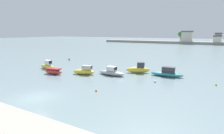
% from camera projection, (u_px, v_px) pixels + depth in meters
% --- Properties ---
extents(ground_plane, '(400.00, 400.00, 0.00)m').
position_uv_depth(ground_plane, '(36.00, 98.00, 18.68)').
color(ground_plane, slate).
extents(moored_boat_0, '(3.49, 1.27, 1.66)m').
position_uv_depth(moored_boat_0, '(47.00, 66.00, 33.38)').
color(moored_boat_0, yellow).
rests_on(moored_boat_0, ground).
extents(moored_boat_1, '(3.42, 1.52, 0.98)m').
position_uv_depth(moored_boat_1, '(53.00, 71.00, 29.20)').
color(moored_boat_1, '#C63833').
rests_on(moored_boat_1, ground).
extents(moored_boat_2, '(3.94, 2.26, 1.50)m').
position_uv_depth(moored_boat_2, '(84.00, 71.00, 28.94)').
color(moored_boat_2, yellow).
rests_on(moored_boat_2, ground).
extents(moored_boat_3, '(4.80, 1.92, 1.43)m').
position_uv_depth(moored_boat_3, '(112.00, 72.00, 28.46)').
color(moored_boat_3, '#9E9EA3').
rests_on(moored_boat_3, ground).
extents(moored_boat_4, '(4.11, 2.68, 1.84)m').
position_uv_depth(moored_boat_4, '(138.00, 69.00, 29.97)').
color(moored_boat_4, yellow).
rests_on(moored_boat_4, ground).
extents(moored_boat_5, '(5.08, 1.76, 1.53)m').
position_uv_depth(moored_boat_5, '(167.00, 73.00, 27.66)').
color(moored_boat_5, teal).
rests_on(moored_boat_5, ground).
extents(mooring_buoy_0, '(0.31, 0.31, 0.31)m').
position_uv_depth(mooring_buoy_0, '(155.00, 81.00, 24.32)').
color(mooring_buoy_0, white).
rests_on(mooring_buoy_0, ground).
extents(mooring_buoy_1, '(0.25, 0.25, 0.25)m').
position_uv_depth(mooring_buoy_1, '(96.00, 90.00, 20.63)').
color(mooring_buoy_1, orange).
rests_on(mooring_buoy_1, ground).
extents(mooring_buoy_2, '(0.24, 0.24, 0.24)m').
position_uv_depth(mooring_buoy_2, '(48.00, 63.00, 38.56)').
color(mooring_buoy_2, white).
rests_on(mooring_buoy_2, ground).
extents(mooring_buoy_3, '(0.43, 0.43, 0.43)m').
position_uv_depth(mooring_buoy_3, '(69.00, 59.00, 43.81)').
color(mooring_buoy_3, red).
rests_on(mooring_buoy_3, ground).
extents(mooring_buoy_4, '(0.25, 0.25, 0.25)m').
position_uv_depth(mooring_buoy_4, '(216.00, 85.00, 22.93)').
color(mooring_buoy_4, yellow).
rests_on(mooring_buoy_4, ground).
extents(distant_shoreline, '(99.76, 7.13, 7.92)m').
position_uv_depth(distant_shoreline, '(199.00, 40.00, 100.93)').
color(distant_shoreline, gray).
rests_on(distant_shoreline, ground).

